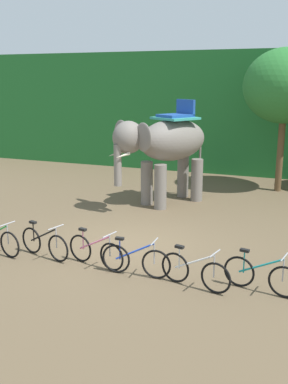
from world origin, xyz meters
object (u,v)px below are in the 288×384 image
tree_center (285,86)px  bike_black (44,243)px  bike_teal (261,275)px  bike_white (195,271)px  bike_blue (136,260)px  bike_pink (95,251)px  elephant (166,145)px

tree_center → bike_black: tree_center is taller
tree_center → bike_teal: (0.48, -9.58, -3.84)m
bike_teal → bike_white: bearing=-167.2°
bike_blue → bike_white: same height
tree_center → bike_blue: (-2.35, -9.80, -3.84)m
bike_pink → bike_blue: size_ratio=0.98×
tree_center → bike_pink: size_ratio=3.40×
bike_white → bike_blue: bearing=176.0°
bike_black → bike_blue: size_ratio=0.98×
tree_center → bike_teal: 10.33m
tree_center → bike_blue: bearing=-103.5°
bike_blue → bike_teal: size_ratio=1.01×
bike_blue → bike_black: bearing=175.9°
bike_black → bike_teal: (5.46, 0.03, 0.00)m
elephant → bike_black: 6.41m
elephant → bike_blue: 6.60m
bike_blue → bike_teal: 2.84m
bike_black → bike_pink: size_ratio=0.99×
bike_pink → bike_black: bearing=179.1°
bike_pink → bike_blue: 1.15m
bike_white → bike_teal: size_ratio=0.99×
elephant → bike_pink: 6.30m
elephant → bike_black: size_ratio=2.43×
bike_pink → elephant: bearing=92.1°
elephant → tree_center: bearing=44.1°
bike_teal → bike_pink: bearing=-179.3°
bike_black → bike_white: 4.08m
tree_center → bike_blue: 10.78m
elephant → bike_teal: 7.53m
bike_pink → bike_white: (2.58, -0.27, 0.00)m
bike_teal → bike_blue: bearing=-175.6°
bike_white → bike_pink: bearing=174.1°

